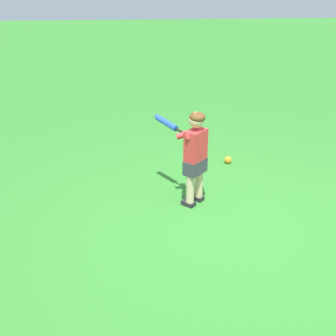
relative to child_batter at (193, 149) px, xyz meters
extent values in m
plane|color=#2D7528|center=(-0.53, -0.30, -0.65)|extent=(40.00, 40.00, 0.00)
cube|color=#232328|center=(-0.07, 0.05, -0.63)|extent=(0.17, 0.17, 0.05)
cylinder|color=#DBB28E|center=(-0.09, 0.04, -0.44)|extent=(0.09, 0.09, 0.34)
cube|color=#232328|center=(0.05, -0.06, -0.63)|extent=(0.17, 0.17, 0.05)
cylinder|color=#DBB28E|center=(0.04, -0.08, -0.44)|extent=(0.09, 0.09, 0.34)
cube|color=#383842|center=(-0.02, -0.02, -0.19)|extent=(0.30, 0.29, 0.16)
cube|color=red|center=(-0.02, -0.02, 0.06)|extent=(0.29, 0.28, 0.34)
sphere|color=#DBB28E|center=(-0.02, -0.02, 0.34)|extent=(0.17, 0.17, 0.17)
ellipsoid|color=#563819|center=(-0.03, -0.03, 0.37)|extent=(0.25, 0.25, 0.11)
sphere|color=blue|center=(0.07, 0.08, 0.15)|extent=(0.04, 0.04, 0.04)
cylinder|color=black|center=(0.15, 0.13, 0.16)|extent=(0.13, 0.10, 0.05)
cylinder|color=blue|center=(0.34, 0.27, 0.20)|extent=(0.33, 0.25, 0.11)
sphere|color=blue|center=(0.48, 0.36, 0.22)|extent=(0.07, 0.07, 0.07)
cylinder|color=red|center=(0.02, 0.08, 0.16)|extent=(0.31, 0.08, 0.14)
cylinder|color=red|center=(0.07, 0.03, 0.16)|extent=(0.07, 0.31, 0.14)
sphere|color=orange|center=(1.05, -0.64, -0.60)|extent=(0.10, 0.10, 0.10)
camera|label=1|loc=(-4.43, 0.66, 1.81)|focal=47.47mm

